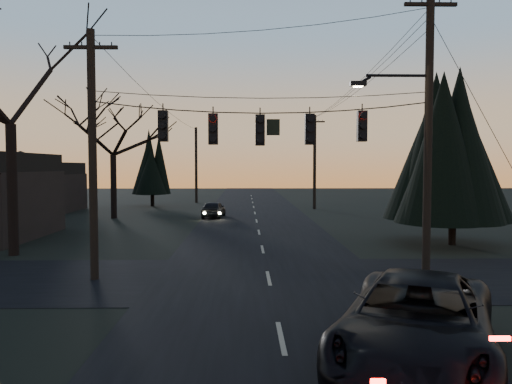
{
  "coord_description": "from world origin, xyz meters",
  "views": [
    {
      "loc": [
        -0.82,
        -7.1,
        3.91
      ],
      "look_at": [
        -0.47,
        8.73,
        3.08
      ],
      "focal_mm": 35.0,
      "sensor_mm": 36.0,
      "label": 1
    }
  ],
  "objects_px": {
    "bare_tree_left": "(9,71)",
    "suv_near": "(417,323)",
    "sedan_oncoming_a": "(214,209)",
    "utility_pole_left": "(95,280)",
    "utility_pole_far_l": "(196,203)",
    "evergreen_right": "(454,151)",
    "utility_pole_far_r": "(314,209)",
    "utility_pole_right": "(426,278)"
  },
  "relations": [
    {
      "from": "bare_tree_left",
      "to": "suv_near",
      "type": "relative_size",
      "value": 1.86
    },
    {
      "from": "bare_tree_left",
      "to": "sedan_oncoming_a",
      "type": "bearing_deg",
      "value": 63.87
    },
    {
      "from": "utility_pole_left",
      "to": "utility_pole_far_l",
      "type": "height_order",
      "value": "utility_pole_left"
    },
    {
      "from": "evergreen_right",
      "to": "utility_pole_far_l",
      "type": "bearing_deg",
      "value": 118.22
    },
    {
      "from": "utility_pole_far_r",
      "to": "evergreen_right",
      "type": "bearing_deg",
      "value": -79.24
    },
    {
      "from": "utility_pole_left",
      "to": "bare_tree_left",
      "type": "height_order",
      "value": "bare_tree_left"
    },
    {
      "from": "utility_pole_right",
      "to": "bare_tree_left",
      "type": "relative_size",
      "value": 0.87
    },
    {
      "from": "evergreen_right",
      "to": "utility_pole_far_r",
      "type": "bearing_deg",
      "value": 100.76
    },
    {
      "from": "utility_pole_far_l",
      "to": "bare_tree_left",
      "type": "height_order",
      "value": "bare_tree_left"
    },
    {
      "from": "bare_tree_left",
      "to": "utility_pole_right",
      "type": "bearing_deg",
      "value": -16.25
    },
    {
      "from": "utility_pole_far_l",
      "to": "sedan_oncoming_a",
      "type": "relative_size",
      "value": 2.17
    },
    {
      "from": "utility_pole_far_l",
      "to": "utility_pole_far_r",
      "type": "bearing_deg",
      "value": -34.82
    },
    {
      "from": "utility_pole_left",
      "to": "suv_near",
      "type": "distance_m",
      "value": 11.47
    },
    {
      "from": "utility_pole_left",
      "to": "sedan_oncoming_a",
      "type": "height_order",
      "value": "utility_pole_left"
    },
    {
      "from": "sedan_oncoming_a",
      "to": "utility_pole_far_l",
      "type": "bearing_deg",
      "value": -73.95
    },
    {
      "from": "utility_pole_right",
      "to": "bare_tree_left",
      "type": "height_order",
      "value": "bare_tree_left"
    },
    {
      "from": "sedan_oncoming_a",
      "to": "utility_pole_left",
      "type": "bearing_deg",
      "value": 88.0
    },
    {
      "from": "utility_pole_right",
      "to": "bare_tree_left",
      "type": "distance_m",
      "value": 18.92
    },
    {
      "from": "utility_pole_far_r",
      "to": "utility_pole_far_l",
      "type": "distance_m",
      "value": 14.01
    },
    {
      "from": "bare_tree_left",
      "to": "suv_near",
      "type": "bearing_deg",
      "value": -42.6
    },
    {
      "from": "bare_tree_left",
      "to": "suv_near",
      "type": "height_order",
      "value": "bare_tree_left"
    },
    {
      "from": "utility_pole_right",
      "to": "suv_near",
      "type": "distance_m",
      "value": 8.21
    },
    {
      "from": "suv_near",
      "to": "sedan_oncoming_a",
      "type": "height_order",
      "value": "suv_near"
    },
    {
      "from": "utility_pole_left",
      "to": "utility_pole_far_l",
      "type": "relative_size",
      "value": 1.06
    },
    {
      "from": "utility_pole_far_r",
      "to": "utility_pole_far_l",
      "type": "relative_size",
      "value": 1.06
    },
    {
      "from": "utility_pole_left",
      "to": "bare_tree_left",
      "type": "distance_m",
      "value": 10.57
    },
    {
      "from": "utility_pole_far_r",
      "to": "sedan_oncoming_a",
      "type": "bearing_deg",
      "value": -139.64
    },
    {
      "from": "utility_pole_left",
      "to": "evergreen_right",
      "type": "relative_size",
      "value": 1.05
    },
    {
      "from": "utility_pole_left",
      "to": "evergreen_right",
      "type": "xyz_separation_m",
      "value": [
        15.45,
        7.22,
        4.65
      ]
    },
    {
      "from": "utility_pole_far_l",
      "to": "utility_pole_left",
      "type": "bearing_deg",
      "value": -90.0
    },
    {
      "from": "sedan_oncoming_a",
      "to": "suv_near",
      "type": "bearing_deg",
      "value": 107.23
    },
    {
      "from": "utility_pole_far_r",
      "to": "sedan_oncoming_a",
      "type": "height_order",
      "value": "utility_pole_far_r"
    },
    {
      "from": "utility_pole_far_l",
      "to": "sedan_oncoming_a",
      "type": "height_order",
      "value": "utility_pole_far_l"
    },
    {
      "from": "suv_near",
      "to": "utility_pole_far_r",
      "type": "bearing_deg",
      "value": 108.64
    },
    {
      "from": "utility_pole_right",
      "to": "utility_pole_far_r",
      "type": "relative_size",
      "value": 1.18
    },
    {
      "from": "utility_pole_far_r",
      "to": "evergreen_right",
      "type": "height_order",
      "value": "evergreen_right"
    },
    {
      "from": "utility_pole_left",
      "to": "utility_pole_far_r",
      "type": "xyz_separation_m",
      "value": [
        11.5,
        28.0,
        0.0
      ]
    },
    {
      "from": "utility_pole_right",
      "to": "evergreen_right",
      "type": "distance_m",
      "value": 9.45
    },
    {
      "from": "bare_tree_left",
      "to": "evergreen_right",
      "type": "relative_size",
      "value": 1.41
    },
    {
      "from": "suv_near",
      "to": "utility_pole_left",
      "type": "bearing_deg",
      "value": 161.68
    },
    {
      "from": "utility_pole_far_l",
      "to": "suv_near",
      "type": "distance_m",
      "value": 44.45
    },
    {
      "from": "utility_pole_far_r",
      "to": "suv_near",
      "type": "bearing_deg",
      "value": -94.76
    }
  ]
}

